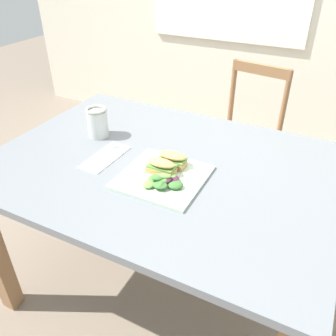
% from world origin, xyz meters
% --- Properties ---
extents(ground_plane, '(9.36, 9.36, 0.00)m').
position_xyz_m(ground_plane, '(0.00, 0.00, 0.00)').
color(ground_plane, '#7A6B5B').
extents(dining_table, '(1.34, 0.97, 0.74)m').
position_xyz_m(dining_table, '(-0.04, 0.04, 0.63)').
color(dining_table, slate).
rests_on(dining_table, ground).
extents(chair_wooden_far, '(0.46, 0.46, 0.87)m').
position_xyz_m(chair_wooden_far, '(0.06, 0.93, 0.45)').
color(chair_wooden_far, '#8E6642').
rests_on(chair_wooden_far, ground).
extents(plate_lunch, '(0.30, 0.30, 0.01)m').
position_xyz_m(plate_lunch, '(0.01, -0.05, 0.74)').
color(plate_lunch, beige).
rests_on(plate_lunch, dining_table).
extents(sandwich_half_front, '(0.11, 0.06, 0.06)m').
position_xyz_m(sandwich_half_front, '(0.00, -0.04, 0.78)').
color(sandwich_half_front, tan).
rests_on(sandwich_half_front, plate_lunch).
extents(sandwich_half_back, '(0.11, 0.06, 0.06)m').
position_xyz_m(sandwich_half_back, '(0.01, 0.02, 0.78)').
color(sandwich_half_back, tan).
rests_on(sandwich_half_back, plate_lunch).
extents(salad_mixed_greens, '(0.15, 0.15, 0.03)m').
position_xyz_m(salad_mixed_greens, '(0.04, -0.10, 0.76)').
color(salad_mixed_greens, '#3D7033').
rests_on(salad_mixed_greens, plate_lunch).
extents(napkin_folded, '(0.10, 0.23, 0.00)m').
position_xyz_m(napkin_folded, '(-0.26, -0.03, 0.74)').
color(napkin_folded, white).
rests_on(napkin_folded, dining_table).
extents(fork_on_napkin, '(0.03, 0.19, 0.00)m').
position_xyz_m(fork_on_napkin, '(-0.26, -0.01, 0.75)').
color(fork_on_napkin, silver).
rests_on(fork_on_napkin, napkin_folded).
extents(mason_jar_iced_tea, '(0.09, 0.09, 0.13)m').
position_xyz_m(mason_jar_iced_tea, '(-0.39, 0.11, 0.80)').
color(mason_jar_iced_tea, '#995623').
rests_on(mason_jar_iced_tea, dining_table).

